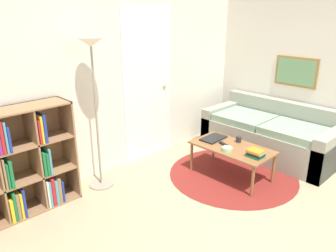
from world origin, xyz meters
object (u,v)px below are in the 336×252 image
(floor_lamp, at_px, (93,69))
(couch, at_px, (272,135))
(bookshelf, at_px, (12,169))
(laptop, at_px, (213,138))
(bowl, at_px, (227,149))
(coffee_table, at_px, (232,149))
(cup, at_px, (239,139))

(floor_lamp, bearing_deg, couch, -21.87)
(bookshelf, height_order, laptop, bookshelf)
(bookshelf, distance_m, bowl, 2.37)
(couch, height_order, laptop, couch)
(bookshelf, relative_size, floor_lamp, 0.67)
(couch, xyz_separation_m, laptop, (-1.00, 0.30, 0.14))
(coffee_table, distance_m, cup, 0.20)
(couch, xyz_separation_m, cup, (-0.85, 0.00, 0.17))
(bowl, bearing_deg, laptop, 62.26)
(bowl, distance_m, cup, 0.34)
(bookshelf, xyz_separation_m, cup, (2.44, -1.02, -0.07))
(couch, bearing_deg, cup, 179.70)
(laptop, bearing_deg, bowl, -117.74)
(floor_lamp, xyz_separation_m, couch, (2.34, -0.94, -1.14))
(floor_lamp, xyz_separation_m, cup, (1.49, -0.93, -0.97))
(bookshelf, height_order, coffee_table, bookshelf)
(cup, bearing_deg, laptop, 116.49)
(bowl, bearing_deg, couch, 2.87)
(laptop, height_order, bowl, bowl)
(floor_lamp, height_order, cup, floor_lamp)
(couch, distance_m, coffee_table, 1.03)
(bookshelf, height_order, cup, bookshelf)
(coffee_table, xyz_separation_m, bowl, (-0.15, -0.04, 0.06))
(bookshelf, height_order, couch, bookshelf)
(bookshelf, bearing_deg, coffee_table, -24.94)
(floor_lamp, distance_m, cup, 2.00)
(floor_lamp, bearing_deg, bookshelf, 174.65)
(couch, distance_m, laptop, 1.05)
(laptop, relative_size, cup, 4.69)
(floor_lamp, bearing_deg, cup, -32.14)
(laptop, bearing_deg, couch, -16.56)
(bookshelf, bearing_deg, couch, -17.35)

